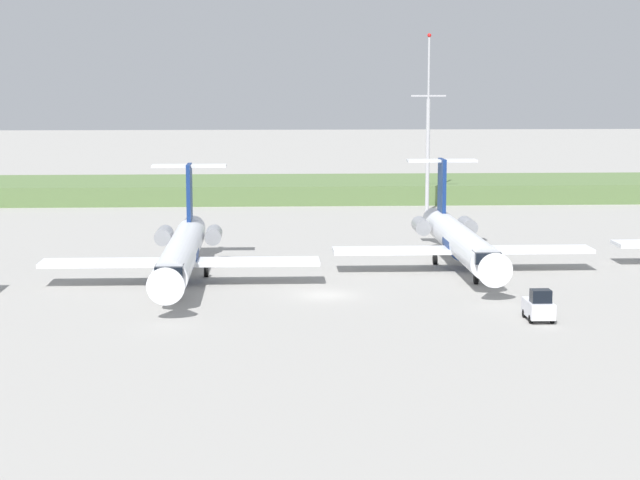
{
  "coord_description": "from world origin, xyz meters",
  "views": [
    {
      "loc": [
        -4.67,
        -85.5,
        16.84
      ],
      "look_at": [
        0.0,
        9.38,
        3.0
      ],
      "focal_mm": 62.7,
      "sensor_mm": 36.0,
      "label": 1
    }
  ],
  "objects_px": {
    "regional_jet_second": "(182,251)",
    "baggage_tug": "(539,307)",
    "antenna_mast": "(428,138)",
    "regional_jet_third": "(460,240)"
  },
  "relations": [
    {
      "from": "baggage_tug",
      "to": "antenna_mast",
      "type": "bearing_deg",
      "value": 88.66
    },
    {
      "from": "regional_jet_second",
      "to": "antenna_mast",
      "type": "relative_size",
      "value": 1.39
    },
    {
      "from": "regional_jet_second",
      "to": "antenna_mast",
      "type": "height_order",
      "value": "antenna_mast"
    },
    {
      "from": "regional_jet_third",
      "to": "regional_jet_second",
      "type": "bearing_deg",
      "value": -167.56
    },
    {
      "from": "antenna_mast",
      "to": "baggage_tug",
      "type": "distance_m",
      "value": 65.25
    },
    {
      "from": "regional_jet_second",
      "to": "baggage_tug",
      "type": "distance_m",
      "value": 30.98
    },
    {
      "from": "regional_jet_second",
      "to": "antenna_mast",
      "type": "bearing_deg",
      "value": 60.14
    },
    {
      "from": "regional_jet_second",
      "to": "baggage_tug",
      "type": "xyz_separation_m",
      "value": [
        26.02,
        -16.74,
        -1.53
      ]
    },
    {
      "from": "regional_jet_third",
      "to": "baggage_tug",
      "type": "bearing_deg",
      "value": -85.46
    },
    {
      "from": "antenna_mast",
      "to": "baggage_tug",
      "type": "relative_size",
      "value": 6.97
    }
  ]
}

